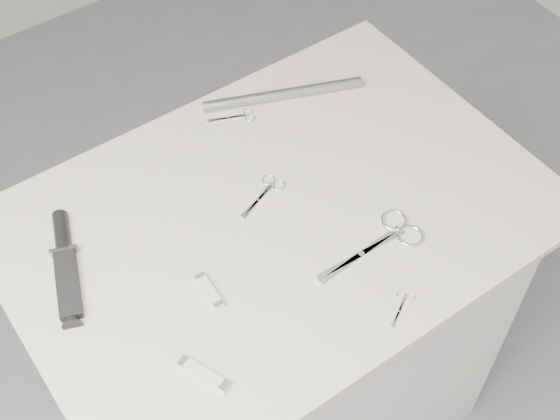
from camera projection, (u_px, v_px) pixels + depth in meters
ground at (278, 419)px, 2.18m from camera, size 4.00×4.00×0.01m
plinth at (278, 338)px, 1.82m from camera, size 0.90×0.60×0.90m
display_board at (278, 217)px, 1.46m from camera, size 1.00×0.70×0.02m
large_shears at (388, 237)px, 1.42m from camera, size 0.22×0.10×0.01m
embroidery_scissors_a at (267, 190)px, 1.49m from camera, size 0.12×0.07×0.00m
embroidery_scissors_b at (239, 116)px, 1.61m from camera, size 0.10×0.06×0.00m
tiny_scissors at (402, 305)px, 1.33m from camera, size 0.07×0.05×0.00m
sheathed_knife at (65, 260)px, 1.38m from camera, size 0.11×0.23×0.03m
pocket_knife_a at (204, 374)px, 1.24m from camera, size 0.05×0.09×0.01m
pocket_knife_b at (209, 291)px, 1.34m from camera, size 0.02×0.08×0.01m
metal_rail at (283, 94)px, 1.64m from camera, size 0.33×0.15×0.02m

